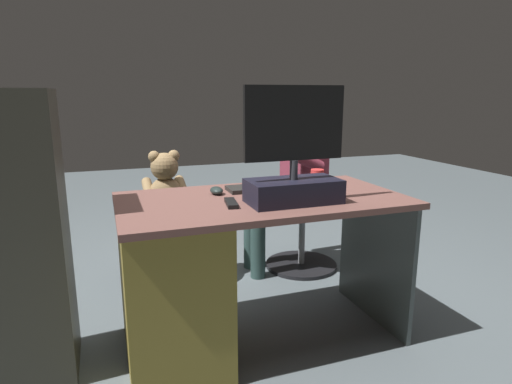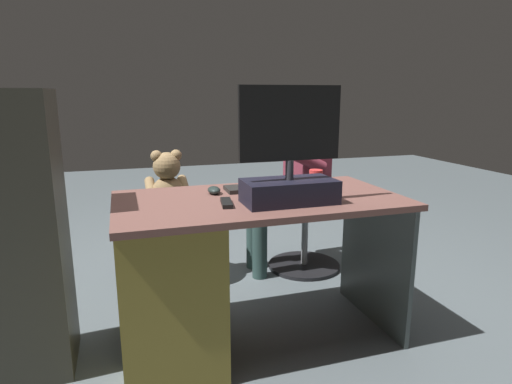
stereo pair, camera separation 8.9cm
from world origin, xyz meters
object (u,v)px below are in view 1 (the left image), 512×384
(cup, at_px, (317,179))
(office_chair_teddy, at_px, (168,240))
(desk, at_px, (194,274))
(teddy_bear, at_px, (165,184))
(person, at_px, (293,165))
(tv_remote, at_px, (231,203))
(monitor, at_px, (294,171))
(computer_mouse, at_px, (217,190))
(keyboard, at_px, (268,187))
(visitor_chair, at_px, (302,229))

(cup, height_order, office_chair_teddy, cup)
(desk, height_order, teddy_bear, teddy_bear)
(desk, relative_size, teddy_bear, 3.44)
(desk, height_order, person, person)
(office_chair_teddy, bearing_deg, tv_remote, 100.09)
(desk, distance_m, monitor, 0.66)
(computer_mouse, relative_size, office_chair_teddy, 0.20)
(office_chair_teddy, bearing_deg, computer_mouse, 102.75)
(person, bearing_deg, monitor, 65.54)
(cup, relative_size, tv_remote, 0.67)
(monitor, height_order, keyboard, monitor)
(monitor, height_order, teddy_bear, monitor)
(desk, bearing_deg, office_chair_teddy, -89.88)
(tv_remote, bearing_deg, cup, -152.92)
(visitor_chair, height_order, person, person)
(office_chair_teddy, bearing_deg, keyboard, 123.31)
(cup, height_order, person, person)
(tv_remote, xyz_separation_m, teddy_bear, (0.16, -0.92, -0.08))
(desk, relative_size, visitor_chair, 2.65)
(cup, relative_size, person, 0.08)
(visitor_chair, bearing_deg, teddy_bear, -4.16)
(monitor, xyz_separation_m, teddy_bear, (0.43, -0.96, -0.22))
(person, bearing_deg, cup, 75.37)
(keyboard, relative_size, teddy_bear, 1.09)
(computer_mouse, xyz_separation_m, tv_remote, (-0.01, 0.23, -0.01))
(desk, distance_m, office_chair_teddy, 0.82)
(computer_mouse, distance_m, visitor_chair, 1.09)
(desk, bearing_deg, visitor_chair, -140.41)
(keyboard, bearing_deg, tv_remote, 42.75)
(desk, bearing_deg, cup, -173.25)
(teddy_bear, distance_m, person, 0.85)
(cup, height_order, visitor_chair, cup)
(computer_mouse, xyz_separation_m, office_chair_teddy, (0.15, -0.68, -0.46))
(keyboard, height_order, teddy_bear, teddy_bear)
(office_chair_teddy, bearing_deg, person, 176.66)
(teddy_bear, relative_size, person, 0.31)
(desk, xyz_separation_m, cup, (-0.66, -0.08, 0.38))
(office_chair_teddy, relative_size, teddy_bear, 1.27)
(cup, bearing_deg, tv_remote, 18.43)
(office_chair_teddy, bearing_deg, cup, 132.14)
(tv_remote, distance_m, visitor_chair, 1.23)
(tv_remote, height_order, person, person)
(desk, height_order, office_chair_teddy, desk)
(monitor, distance_m, keyboard, 0.33)
(cup, bearing_deg, teddy_bear, -48.36)
(desk, bearing_deg, person, -137.79)
(keyboard, distance_m, person, 0.73)
(cup, xyz_separation_m, person, (-0.18, -0.69, -0.04))
(person, bearing_deg, desk, 42.21)
(teddy_bear, relative_size, visitor_chair, 0.77)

